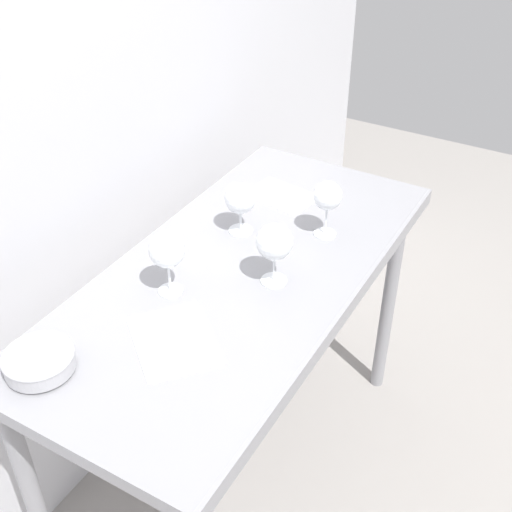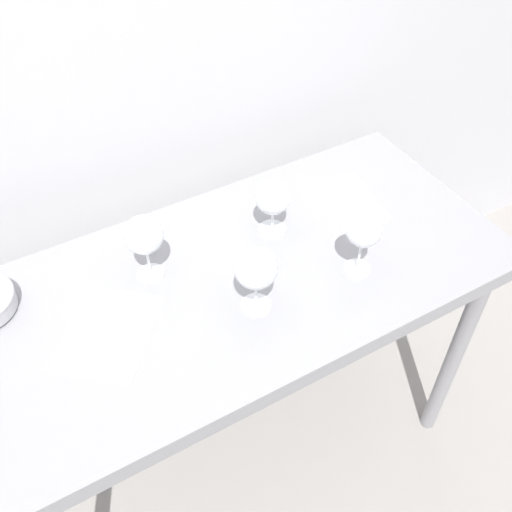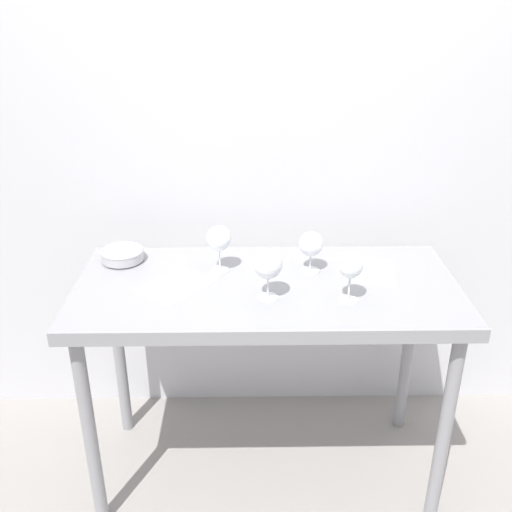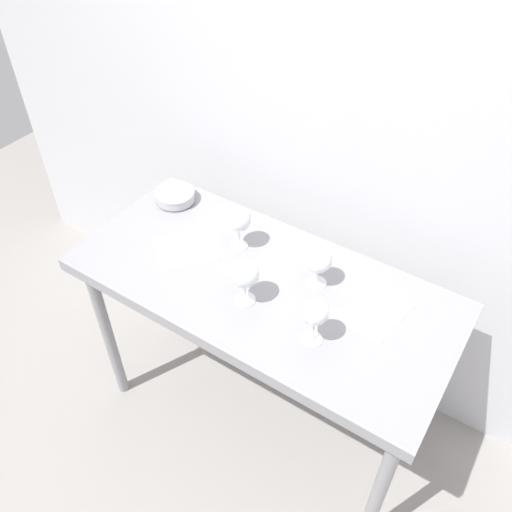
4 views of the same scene
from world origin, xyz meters
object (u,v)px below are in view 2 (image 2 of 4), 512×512
object	(u,v)px
wine_glass_near_right	(364,231)
tasting_sheet_upper	(349,201)
wine_glass_far_left	(144,236)
wine_glass_near_center	(257,269)
tasting_sheet_lower	(109,332)
wine_glass_far_right	(273,198)

from	to	relation	value
wine_glass_near_right	tasting_sheet_upper	bearing A→B (deg)	58.52
wine_glass_far_left	wine_glass_near_right	bearing A→B (deg)	-28.02
wine_glass_near_center	wine_glass_near_right	xyz separation A→B (m)	(0.27, -0.02, 0.00)
wine_glass_near_center	wine_glass_near_right	world-z (taller)	wine_glass_near_center
wine_glass_far_left	tasting_sheet_lower	bearing A→B (deg)	-141.64
wine_glass_near_center	tasting_sheet_lower	bearing A→B (deg)	163.56
wine_glass_near_right	tasting_sheet_lower	world-z (taller)	wine_glass_near_right
wine_glass_far_right	tasting_sheet_upper	size ratio (longest dim) A/B	0.74
wine_glass_near_center	tasting_sheet_lower	world-z (taller)	wine_glass_near_center
wine_glass_far_right	tasting_sheet_upper	world-z (taller)	wine_glass_far_right
wine_glass_near_center	tasting_sheet_upper	xyz separation A→B (m)	(0.41, 0.20, -0.12)
wine_glass_far_left	tasting_sheet_upper	world-z (taller)	wine_glass_far_left
wine_glass_far_right	tasting_sheet_lower	distance (m)	0.52
wine_glass_near_center	wine_glass_near_right	size ratio (longest dim) A/B	1.01
wine_glass_far_left	tasting_sheet_upper	size ratio (longest dim) A/B	0.84
wine_glass_far_right	wine_glass_far_left	bearing A→B (deg)	178.01
wine_glass_near_right	wine_glass_far_left	distance (m)	0.51
tasting_sheet_lower	wine_glass_far_left	bearing A→B (deg)	77.65
tasting_sheet_upper	wine_glass_near_center	bearing A→B (deg)	-145.59
wine_glass_far_right	wine_glass_near_center	bearing A→B (deg)	-128.59
wine_glass_near_right	tasting_sheet_upper	world-z (taller)	wine_glass_near_right
tasting_sheet_upper	tasting_sheet_lower	world-z (taller)	same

